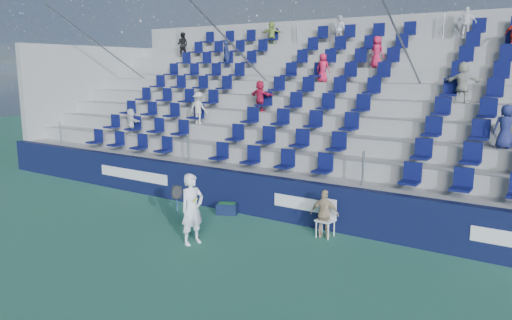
# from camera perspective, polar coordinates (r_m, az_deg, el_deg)

# --- Properties ---
(ground) EXTENTS (70.00, 70.00, 0.00)m
(ground) POSITION_cam_1_polar(r_m,az_deg,el_deg) (12.19, -8.31, -9.79)
(ground) COLOR #307157
(ground) RESTS_ON ground
(sponsor_wall) EXTENTS (24.00, 0.32, 1.20)m
(sponsor_wall) POSITION_cam_1_polar(r_m,az_deg,el_deg) (14.38, 0.13, -4.02)
(sponsor_wall) COLOR #0F1438
(sponsor_wall) RESTS_ON ground
(grandstand) EXTENTS (24.00, 8.17, 6.63)m
(grandstand) POSITION_cam_1_polar(r_m,az_deg,el_deg) (18.48, 9.01, 3.94)
(grandstand) COLOR #9C9C97
(grandstand) RESTS_ON ground
(tennis_player) EXTENTS (0.69, 0.71, 1.73)m
(tennis_player) POSITION_cam_1_polar(r_m,az_deg,el_deg) (12.12, -7.30, -5.58)
(tennis_player) COLOR white
(tennis_player) RESTS_ON ground
(line_judge_chair) EXTENTS (0.45, 0.46, 0.94)m
(line_judge_chair) POSITION_cam_1_polar(r_m,az_deg,el_deg) (12.78, 8.14, -6.28)
(line_judge_chair) COLOR white
(line_judge_chair) RESTS_ON ground
(line_judge) EXTENTS (0.77, 0.46, 1.23)m
(line_judge) POSITION_cam_1_polar(r_m,az_deg,el_deg) (12.64, 7.85, -6.12)
(line_judge) COLOR tan
(line_judge) RESTS_ON ground
(ball_bin) EXTENTS (0.70, 0.60, 0.33)m
(ball_bin) POSITION_cam_1_polar(r_m,az_deg,el_deg) (14.62, -3.31, -5.50)
(ball_bin) COLOR #0E1733
(ball_bin) RESTS_ON ground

